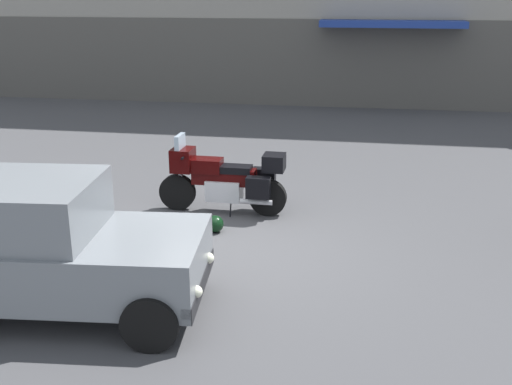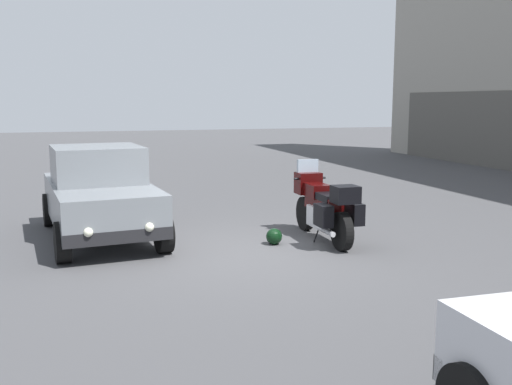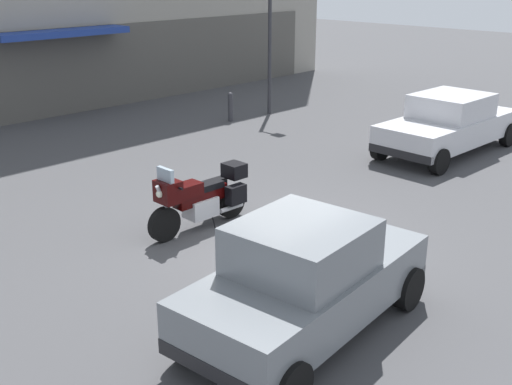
{
  "view_description": "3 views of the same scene",
  "coord_description": "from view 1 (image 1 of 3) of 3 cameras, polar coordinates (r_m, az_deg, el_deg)",
  "views": [
    {
      "loc": [
        1.88,
        -8.45,
        3.75
      ],
      "look_at": [
        0.38,
        0.28,
        0.82
      ],
      "focal_mm": 43.54,
      "sensor_mm": 36.0,
      "label": 1
    },
    {
      "loc": [
        8.81,
        -2.65,
        2.44
      ],
      "look_at": [
        0.08,
        0.14,
        0.99
      ],
      "focal_mm": 40.77,
      "sensor_mm": 36.0,
      "label": 2
    },
    {
      "loc": [
        -7.47,
        -6.84,
        4.68
      ],
      "look_at": [
        0.1,
        0.57,
        0.83
      ],
      "focal_mm": 43.79,
      "sensor_mm": 36.0,
      "label": 3
    }
  ],
  "objects": [
    {
      "name": "car_hatchback_near",
      "position": [
        7.82,
        -19.16,
        -4.84
      ],
      "size": [
        3.98,
        2.1,
        1.64
      ],
      "rotation": [
        0.0,
        0.0,
        0.09
      ],
      "color": "slate",
      "rests_on": "ground"
    },
    {
      "name": "helmet",
      "position": [
        10.0,
        -3.78,
        -2.9
      ],
      "size": [
        0.28,
        0.28,
        0.28
      ],
      "primitive_type": "sphere",
      "color": "black",
      "rests_on": "ground"
    },
    {
      "name": "motorcycle",
      "position": [
        10.71,
        -2.92,
        1.3
      ],
      "size": [
        2.26,
        0.77,
        1.36
      ],
      "rotation": [
        0.0,
        0.0,
        3.13
      ],
      "color": "black",
      "rests_on": "ground"
    },
    {
      "name": "ground_plane",
      "position": [
        9.43,
        -2.57,
        -5.14
      ],
      "size": [
        80.0,
        80.0,
        0.0
      ],
      "primitive_type": "plane",
      "color": "#424244"
    }
  ]
}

